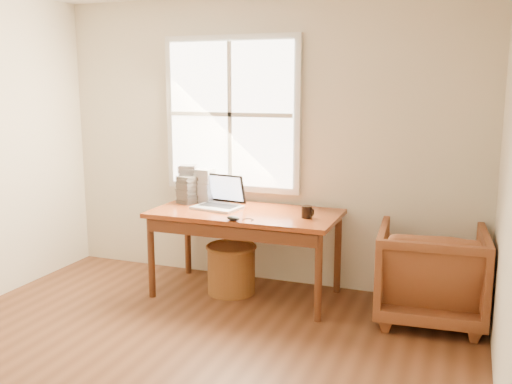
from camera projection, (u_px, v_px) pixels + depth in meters
room_shell at (137, 173)px, 3.28m from camera, size 4.04×4.54×2.64m
desk at (245, 213)px, 4.89m from camera, size 1.60×0.80×0.04m
armchair at (431, 274)px, 4.42m from camera, size 0.86×0.88×0.75m
wicker_stool at (231, 270)px, 5.04m from camera, size 0.47×0.47×0.42m
laptop at (217, 193)px, 4.96m from camera, size 0.44×0.46×0.29m
mouse at (233, 218)px, 4.55m from camera, size 0.14×0.10×0.04m
coffee_mug at (307, 212)px, 4.64m from camera, size 0.11×0.11×0.10m
cd_stack_a at (204, 186)px, 5.23m from camera, size 0.17×0.16×0.31m
cd_stack_b at (187, 190)px, 5.20m from camera, size 0.20×0.19×0.25m
cd_stack_c at (188, 183)px, 5.27m from camera, size 0.19×0.18×0.34m
cd_stack_d at (226, 191)px, 5.29m from camera, size 0.16×0.15×0.19m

